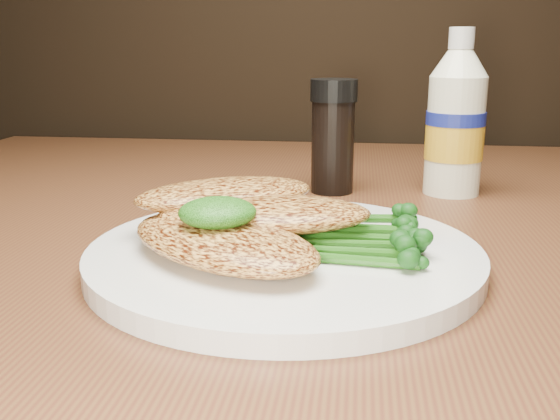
# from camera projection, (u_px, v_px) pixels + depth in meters

# --- Properties ---
(plate) EXTENTS (0.28, 0.28, 0.01)m
(plate) POSITION_uv_depth(u_px,v_px,m) (284.00, 255.00, 0.44)
(plate) COLOR white
(plate) RESTS_ON dining_table
(chicken_front) EXTENTS (0.17, 0.16, 0.02)m
(chicken_front) POSITION_uv_depth(u_px,v_px,m) (222.00, 241.00, 0.41)
(chicken_front) COLOR gold
(chicken_front) RESTS_ON plate
(chicken_mid) EXTENTS (0.16, 0.10, 0.02)m
(chicken_mid) POSITION_uv_depth(u_px,v_px,m) (265.00, 214.00, 0.44)
(chicken_mid) COLOR gold
(chicken_mid) RESTS_ON plate
(chicken_back) EXTENTS (0.15, 0.13, 0.02)m
(chicken_back) POSITION_uv_depth(u_px,v_px,m) (225.00, 194.00, 0.47)
(chicken_back) COLOR gold
(chicken_back) RESTS_ON plate
(pesto_front) EXTENTS (0.06, 0.06, 0.02)m
(pesto_front) POSITION_uv_depth(u_px,v_px,m) (217.00, 212.00, 0.41)
(pesto_front) COLOR #113608
(pesto_front) RESTS_ON chicken_front
(broccolini_bundle) EXTENTS (0.14, 0.11, 0.02)m
(broccolini_bundle) POSITION_uv_depth(u_px,v_px,m) (342.00, 231.00, 0.44)
(broccolini_bundle) COLOR #205813
(broccolini_bundle) RESTS_ON plate
(mayo_bottle) EXTENTS (0.07, 0.07, 0.17)m
(mayo_bottle) POSITION_uv_depth(u_px,v_px,m) (456.00, 113.00, 0.63)
(mayo_bottle) COLOR white
(mayo_bottle) RESTS_ON dining_table
(pepper_grinder) EXTENTS (0.05, 0.05, 0.12)m
(pepper_grinder) POSITION_uv_depth(u_px,v_px,m) (333.00, 137.00, 0.64)
(pepper_grinder) COLOR black
(pepper_grinder) RESTS_ON dining_table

